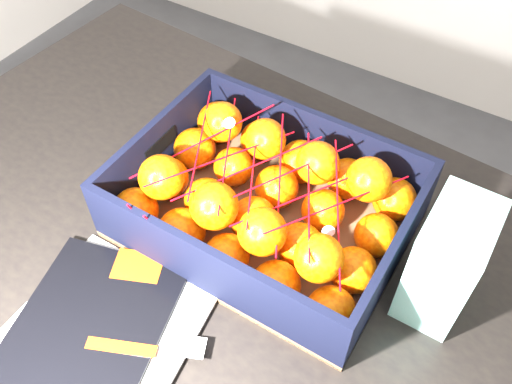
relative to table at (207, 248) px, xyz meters
The scene contains 7 objects.
room_shell 0.66m from the table, 72.85° to the right, with size 3.54×3.54×2.50m.
table is the anchor object (origin of this frame).
magazine_stack 0.29m from the table, 90.31° to the right, with size 0.30×0.33×0.02m.
produce_crate 0.17m from the table, 22.58° to the left, with size 0.45×0.33×0.13m.
clementine_heap 0.19m from the table, 22.68° to the left, with size 0.43×0.32×0.13m.
mesh_net 0.24m from the table, 18.56° to the left, with size 0.37×0.30×0.09m.
retail_carton 0.43m from the table, ahead, with size 0.08×0.13×0.19m, color white.
Camera 1 is at (0.30, -0.19, 1.49)m, focal length 38.53 mm.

